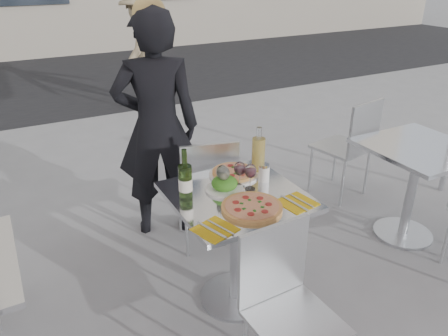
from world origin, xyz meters
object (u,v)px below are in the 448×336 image
chair_near (285,298)px  wineglass_red_a (240,169)px  wineglass_white_a (224,174)px  napkin_right (297,202)px  main_table (236,226)px  side_chair_rfar (352,141)px  salad_plate (225,185)px  wineglass_white_b (222,173)px  chair_far (207,186)px  sugar_shaker (264,173)px  wine_bottle (185,180)px  pizza_near (252,207)px  wineglass_red_b (250,172)px  woman_diner (157,128)px  carafe (258,154)px  pizza_far (234,173)px  napkin_left (215,229)px  side_table_right (415,173)px  pedestrian_b (144,48)px

chair_near → wineglass_red_a: wineglass_red_a is taller
wineglass_white_a → napkin_right: bearing=-46.1°
main_table → wineglass_red_a: 0.33m
side_chair_rfar → wineglass_red_a: (-1.46, -0.61, 0.32)m
salad_plate → wineglass_red_a: size_ratio=1.40×
salad_plate → wineglass_white_b: bearing=159.1°
chair_far → salad_plate: size_ratio=3.95×
chair_near → sugar_shaker: 0.79m
wine_bottle → pizza_near: bearing=-44.8°
side_chair_rfar → pizza_near: side_chair_rfar is taller
main_table → wineglass_red_b: (0.10, 0.02, 0.32)m
woman_diner → carafe: (0.36, -0.79, 0.02)m
wineglass_red_b → main_table: bearing=-169.3°
wine_bottle → wineglass_red_b: bearing=-10.1°
pizza_far → napkin_left: bearing=-128.0°
main_table → wineglass_white_a: size_ratio=4.76×
salad_plate → napkin_left: (-0.23, -0.34, -0.03)m
pizza_near → wineglass_white_b: wineglass_white_b is taller
sugar_shaker → napkin_left: bearing=-146.2°
side_chair_rfar → wineglass_white_a: bearing=10.2°
chair_near → woman_diner: (-0.03, 1.58, 0.34)m
pizza_near → side_table_right: bearing=6.7°
pedestrian_b → wineglass_white_b: (-0.94, -4.14, 0.04)m
chair_near → carafe: (0.34, 0.79, 0.36)m
carafe → wineglass_white_a: size_ratio=1.84×
carafe → napkin_left: size_ratio=1.28×
side_table_right → wine_bottle: size_ratio=2.54×
side_table_right → wineglass_red_b: (-1.40, 0.02, 0.32)m
pizza_far → wineglass_white_a: (-0.15, -0.15, 0.09)m
side_table_right → napkin_left: 1.80m
woman_diner → napkin_left: (-0.17, -1.24, -0.09)m
woman_diner → wineglass_white_b: 0.90m
wineglass_red_b → wineglass_red_a: bearing=124.8°
pizza_far → wine_bottle: size_ratio=1.02×
salad_plate → chair_far: bearing=75.3°
sugar_shaker → napkin_left: (-0.50, -0.33, -0.05)m
chair_far → napkin_right: chair_far is taller
wine_bottle → pedestrian_b: bearing=74.3°
pizza_near → wineglass_white_a: bearing=99.8°
pedestrian_b → pizza_far: size_ratio=5.40×
side_table_right → woman_diner: woman_diner is taller
wineglass_red_a → main_table: bearing=-129.9°
napkin_right → wineglass_white_a: bearing=125.5°
pizza_far → wineglass_white_b: 0.22m
salad_plate → napkin_right: size_ratio=1.08×
pedestrian_b → carafe: 4.08m
main_table → wine_bottle: size_ratio=2.54×
chair_far → woman_diner: (-0.20, 0.41, 0.33)m
side_table_right → pizza_far: bearing=171.3°
woman_diner → wineglass_white_b: size_ratio=10.73×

